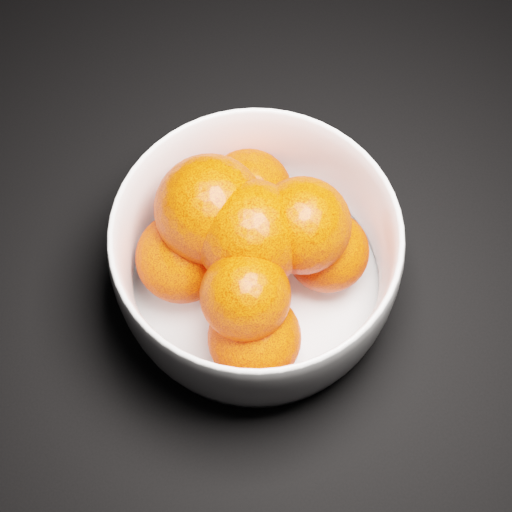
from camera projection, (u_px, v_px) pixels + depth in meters
ground at (245, 336)px, 0.67m from camera, size 3.00×3.00×0.00m
bowl at (256, 259)px, 0.63m from camera, size 0.25×0.25×0.12m
orange_pile at (248, 244)px, 0.62m from camera, size 0.20×0.21×0.14m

